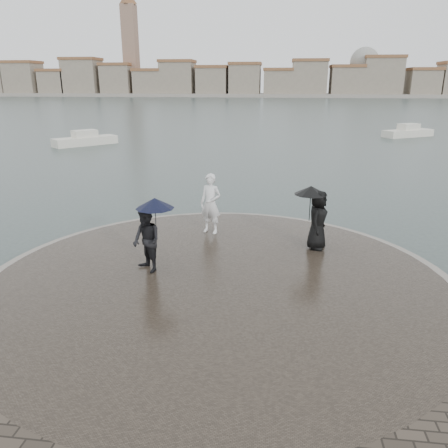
# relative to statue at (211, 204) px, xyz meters

# --- Properties ---
(ground) EXTENTS (400.00, 400.00, 0.00)m
(ground) POSITION_rel_statue_xyz_m (0.75, -7.15, -1.38)
(ground) COLOR #2B3835
(ground) RESTS_ON ground
(kerb_ring) EXTENTS (12.50, 12.50, 0.32)m
(kerb_ring) POSITION_rel_statue_xyz_m (0.75, -3.65, -1.22)
(kerb_ring) COLOR gray
(kerb_ring) RESTS_ON ground
(quay_tip) EXTENTS (11.90, 11.90, 0.36)m
(quay_tip) POSITION_rel_statue_xyz_m (0.75, -3.65, -1.20)
(quay_tip) COLOR #2D261E
(quay_tip) RESTS_ON ground
(statue) EXTENTS (0.86, 0.70, 2.04)m
(statue) POSITION_rel_statue_xyz_m (0.00, 0.00, 0.00)
(statue) COLOR white
(statue) RESTS_ON quay_tip
(visitor_left) EXTENTS (1.30, 1.15, 2.04)m
(visitor_left) POSITION_rel_statue_xyz_m (-1.15, -3.37, 0.09)
(visitor_left) COLOR black
(visitor_left) RESTS_ON quay_tip
(visitor_right) EXTENTS (1.17, 1.12, 1.95)m
(visitor_right) POSITION_rel_statue_xyz_m (3.42, -1.05, 0.10)
(visitor_right) COLOR black
(visitor_right) RESTS_ON quay_tip
(far_skyline) EXTENTS (260.00, 20.00, 37.00)m
(far_skyline) POSITION_rel_statue_xyz_m (-5.54, 153.56, 4.23)
(far_skyline) COLOR gray
(far_skyline) RESTS_ON ground
(boats) EXTENTS (43.39, 17.40, 1.50)m
(boats) POSITION_rel_statue_xyz_m (7.96, 30.25, -1.00)
(boats) COLOR silver
(boats) RESTS_ON ground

